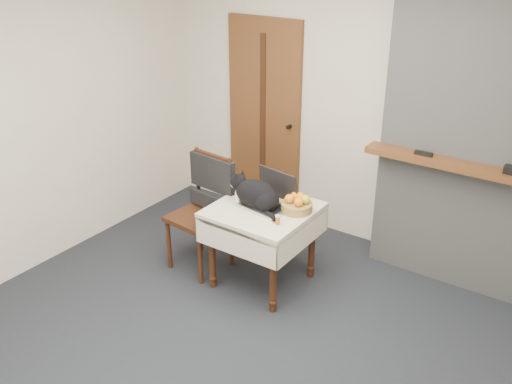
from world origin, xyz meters
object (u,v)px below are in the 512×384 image
pill_bottle (278,220)px  chair (207,196)px  door (264,120)px  side_table (263,220)px  fruit_basket (297,204)px  laptop (271,198)px  cat (257,195)px  cream_jar (239,196)px

pill_bottle → chair: bearing=169.0°
door → side_table: 1.43m
fruit_basket → chair: 0.84m
door → pill_bottle: 1.67m
chair → side_table: bearing=5.8°
laptop → cat: (-0.07, -0.09, 0.04)m
side_table → cream_jar: cream_jar is taller
door → cream_jar: bearing=-65.8°
cream_jar → side_table: bearing=-3.0°
pill_bottle → side_table: bearing=146.1°
side_table → pill_bottle: bearing=-33.9°
door → pill_bottle: (1.00, -1.31, -0.26)m
cat → cream_jar: (-0.20, 0.03, -0.08)m
laptop → pill_bottle: size_ratio=5.66×
door → pill_bottle: bearing=-52.5°
laptop → pill_bottle: (0.22, -0.24, -0.03)m
door → laptop: bearing=-53.8°
side_table → fruit_basket: size_ratio=3.09×
side_table → fruit_basket: (0.25, 0.11, 0.17)m
cat → chair: bearing=-177.5°
pill_bottle → chair: 0.85m
laptop → cream_jar: (-0.28, -0.06, -0.03)m
pill_bottle → chair: chair is taller
laptop → fruit_basket: 0.23m
door → cream_jar: 1.27m
pill_bottle → fruit_basket: size_ratio=0.30×
laptop → fruit_basket: laptop is taller
fruit_basket → chair: size_ratio=0.25×
side_table → chair: (-0.58, -0.01, 0.06)m
cream_jar → door: bearing=114.2°
pill_bottle → chair: size_ratio=0.07×
side_table → pill_bottle: 0.34m
side_table → laptop: 0.20m
cream_jar → laptop: bearing=12.3°
cream_jar → pill_bottle: 0.53m
side_table → pill_bottle: (0.25, -0.17, 0.15)m
cat → pill_bottle: size_ratio=7.09×
cream_jar → chair: size_ratio=0.07×
side_table → cat: size_ratio=1.44×
laptop → door: bearing=135.1°
door → cat: size_ratio=3.69×
side_table → fruit_basket: 0.32m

